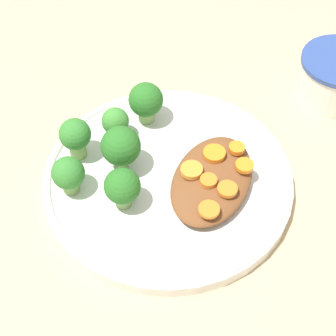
# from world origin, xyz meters

# --- Properties ---
(ground_plane) EXTENTS (4.00, 4.00, 0.00)m
(ground_plane) POSITION_xyz_m (0.00, 0.00, 0.00)
(ground_plane) COLOR tan
(plate) EXTENTS (0.29, 0.29, 0.02)m
(plate) POSITION_xyz_m (0.00, 0.00, 0.01)
(plate) COLOR silver
(plate) RESTS_ON ground_plane
(stew_mound) EXTENTS (0.13, 0.09, 0.02)m
(stew_mound) POSITION_xyz_m (0.01, -0.05, 0.03)
(stew_mound) COLOR brown
(stew_mound) RESTS_ON plate
(broccoli_floret_0) EXTENTS (0.05, 0.05, 0.06)m
(broccoli_floret_0) POSITION_xyz_m (-0.01, 0.05, 0.05)
(broccoli_floret_0) COLOR #759E51
(broccoli_floret_0) RESTS_ON plate
(broccoli_floret_1) EXTENTS (0.04, 0.04, 0.05)m
(broccoli_floret_1) POSITION_xyz_m (-0.01, 0.11, 0.05)
(broccoli_floret_1) COLOR #759E51
(broccoli_floret_1) RESTS_ON plate
(broccoli_floret_2) EXTENTS (0.04, 0.04, 0.05)m
(broccoli_floret_2) POSITION_xyz_m (-0.06, 0.09, 0.04)
(broccoli_floret_2) COLOR #759E51
(broccoli_floret_2) RESTS_ON plate
(broccoli_floret_3) EXTENTS (0.04, 0.04, 0.06)m
(broccoli_floret_3) POSITION_xyz_m (0.07, 0.06, 0.05)
(broccoli_floret_3) COLOR #7FA85B
(broccoli_floret_3) RESTS_ON plate
(broccoli_floret_4) EXTENTS (0.04, 0.04, 0.05)m
(broccoli_floret_4) POSITION_xyz_m (-0.05, 0.03, 0.05)
(broccoli_floret_4) COLOR #7FA85B
(broccoli_floret_4) RESTS_ON plate
(broccoli_floret_5) EXTENTS (0.03, 0.03, 0.04)m
(broccoli_floret_5) POSITION_xyz_m (0.03, 0.08, 0.04)
(broccoli_floret_5) COLOR #7FA85B
(broccoli_floret_5) RESTS_ON plate
(carrot_slice_0) EXTENTS (0.02, 0.02, 0.01)m
(carrot_slice_0) POSITION_xyz_m (0.03, -0.08, 0.04)
(carrot_slice_0) COLOR orange
(carrot_slice_0) RESTS_ON stew_mound
(carrot_slice_1) EXTENTS (0.02, 0.02, 0.01)m
(carrot_slice_1) POSITION_xyz_m (0.00, -0.03, 0.04)
(carrot_slice_1) COLOR orange
(carrot_slice_1) RESTS_ON stew_mound
(carrot_slice_2) EXTENTS (0.02, 0.02, 0.00)m
(carrot_slice_2) POSITION_xyz_m (-0.04, -0.06, 0.04)
(carrot_slice_2) COLOR orange
(carrot_slice_2) RESTS_ON stew_mound
(carrot_slice_3) EXTENTS (0.03, 0.03, 0.01)m
(carrot_slice_3) POSITION_xyz_m (0.03, -0.04, 0.04)
(carrot_slice_3) COLOR orange
(carrot_slice_3) RESTS_ON stew_mound
(carrot_slice_4) EXTENTS (0.02, 0.02, 0.00)m
(carrot_slice_4) POSITION_xyz_m (-0.01, -0.07, 0.04)
(carrot_slice_4) COLOR orange
(carrot_slice_4) RESTS_ON stew_mound
(carrot_slice_5) EXTENTS (0.02, 0.02, 0.01)m
(carrot_slice_5) POSITION_xyz_m (0.05, -0.07, 0.04)
(carrot_slice_5) COLOR orange
(carrot_slice_5) RESTS_ON stew_mound
(carrot_slice_6) EXTENTS (0.02, 0.02, 0.01)m
(carrot_slice_6) POSITION_xyz_m (-0.01, -0.05, 0.04)
(carrot_slice_6) COLOR orange
(carrot_slice_6) RESTS_ON stew_mound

